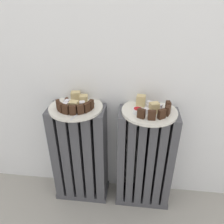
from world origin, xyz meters
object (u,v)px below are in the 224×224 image
at_px(radiator_left, 80,155).
at_px(fork, 78,113).
at_px(radiator_right, 145,160).
at_px(plate_left, 76,107).
at_px(jam_bowl_right, 138,110).
at_px(plate_right, 149,111).

height_order(radiator_left, fork, fork).
xyz_separation_m(radiator_right, plate_left, (-0.34, 0.00, 0.29)).
relative_size(radiator_left, plate_left, 2.22).
relative_size(radiator_right, plate_left, 2.22).
bearing_deg(radiator_left, jam_bowl_right, -6.03).
bearing_deg(plate_left, radiator_right, 0.00).
height_order(plate_left, jam_bowl_right, jam_bowl_right).
relative_size(plate_left, plate_right, 1.00).
relative_size(radiator_left, fork, 5.32).
height_order(plate_left, fork, fork).
xyz_separation_m(radiator_right, jam_bowl_right, (-0.05, -0.03, 0.31)).
distance_m(radiator_right, fork, 0.43).
distance_m(plate_left, plate_right, 0.34).
height_order(radiator_right, plate_left, plate_left).
bearing_deg(plate_right, radiator_left, 180.00).
xyz_separation_m(radiator_right, fork, (-0.31, -0.07, 0.29)).
bearing_deg(plate_left, fork, -66.57).
xyz_separation_m(radiator_left, fork, (0.03, -0.07, 0.29)).
height_order(jam_bowl_right, fork, jam_bowl_right).
xyz_separation_m(plate_right, fork, (-0.31, -0.07, 0.01)).
distance_m(radiator_left, jam_bowl_right, 0.42).
xyz_separation_m(plate_left, plate_right, (0.34, 0.00, 0.00)).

